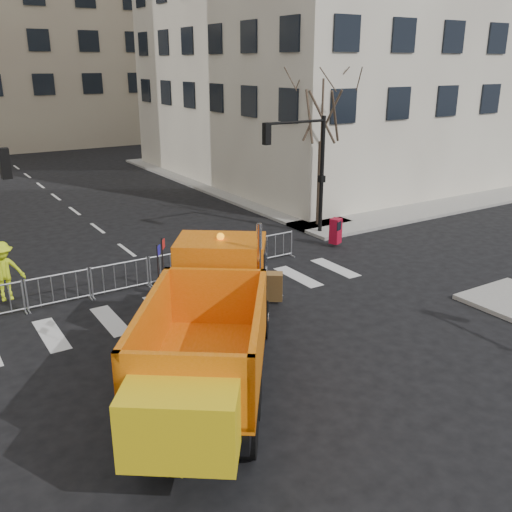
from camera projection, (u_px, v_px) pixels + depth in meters
ground at (289, 372)px, 14.76m from camera, size 120.00×120.00×0.00m
sidewalk_back at (159, 272)px, 21.54m from camera, size 64.00×5.00×0.15m
traffic_light_right at (322, 177)px, 25.79m from camera, size 0.18×0.18×5.40m
crowd_barriers at (149, 271)px, 20.28m from camera, size 12.60×0.60×1.10m
street_tree at (321, 149)px, 26.61m from camera, size 3.00×3.00×7.50m
plow_truck at (211, 326)px, 13.45m from camera, size 7.93×9.58×3.85m
cop_a at (187, 280)px, 18.62m from camera, size 0.73×0.62×1.71m
cop_b at (206, 274)px, 19.04m from camera, size 0.96×0.78×1.82m
cop_c at (233, 290)px, 17.82m from camera, size 1.09×0.83×1.72m
worker at (3, 271)px, 18.57m from camera, size 1.30×0.76×2.00m
newspaper_box at (336, 231)px, 24.62m from camera, size 0.57×0.54×1.10m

